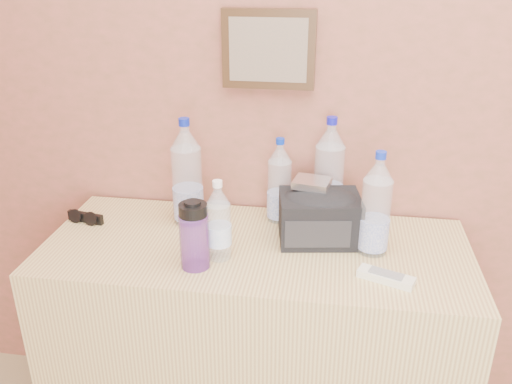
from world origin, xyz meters
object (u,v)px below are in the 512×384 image
(dresser, at_px, (256,351))
(pet_large_b, at_px, (279,185))
(pet_large_a, at_px, (187,178))
(pet_large_c, at_px, (329,176))
(pet_large_d, at_px, (376,209))
(pet_small, at_px, (219,225))
(sunglasses, at_px, (86,217))
(toiletry_bag, at_px, (320,215))
(foil_packet, at_px, (312,183))
(ac_remote, at_px, (386,277))
(nalgene_bottle, at_px, (194,235))

(dresser, bearing_deg, pet_large_b, 75.25)
(pet_large_a, xyz_separation_m, pet_large_c, (0.46, 0.09, -0.00))
(pet_large_d, bearing_deg, pet_small, -167.11)
(dresser, relative_size, pet_large_c, 3.69)
(pet_small, relative_size, sunglasses, 1.89)
(dresser, relative_size, pet_small, 5.37)
(pet_large_a, bearing_deg, toiletry_bag, -7.57)
(pet_large_c, bearing_deg, pet_large_a, -168.69)
(foil_packet, bearing_deg, pet_large_b, 140.57)
(pet_large_d, xyz_separation_m, foil_packet, (-0.20, 0.08, 0.04))
(pet_small, height_order, ac_remote, pet_small)
(pet_large_a, relative_size, sunglasses, 2.76)
(dresser, xyz_separation_m, toiletry_bag, (0.19, 0.07, 0.50))
(ac_remote, bearing_deg, toiletry_bag, 154.07)
(pet_large_b, xyz_separation_m, pet_large_c, (0.16, 0.03, 0.03))
(pet_large_d, xyz_separation_m, sunglasses, (-0.96, 0.05, -0.13))
(pet_large_d, height_order, nalgene_bottle, pet_large_d)
(pet_small, bearing_deg, nalgene_bottle, -133.18)
(sunglasses, bearing_deg, pet_large_a, 20.65)
(pet_small, distance_m, foil_packet, 0.33)
(dresser, bearing_deg, pet_large_c, 46.41)
(pet_large_b, xyz_separation_m, ac_remote, (0.34, -0.34, -0.12))
(pet_large_d, height_order, pet_small, pet_large_d)
(dresser, bearing_deg, sunglasses, 173.02)
(pet_large_c, bearing_deg, pet_large_d, -54.63)
(dresser, distance_m, pet_large_d, 0.67)
(pet_large_b, bearing_deg, foil_packet, -39.43)
(sunglasses, relative_size, toiletry_bag, 0.53)
(pet_large_a, xyz_separation_m, pet_large_b, (0.30, 0.06, -0.03))
(pet_large_a, height_order, nalgene_bottle, pet_large_a)
(pet_large_c, distance_m, toiletry_bag, 0.17)
(sunglasses, distance_m, ac_remote, 1.01)
(pet_large_b, distance_m, pet_large_c, 0.17)
(ac_remote, bearing_deg, pet_large_a, 178.19)
(pet_large_b, height_order, foil_packet, pet_large_b)
(pet_small, relative_size, nalgene_bottle, 1.19)
(nalgene_bottle, bearing_deg, pet_large_b, 58.84)
(pet_small, bearing_deg, pet_large_c, 44.86)
(pet_large_d, relative_size, sunglasses, 2.46)
(pet_large_a, height_order, sunglasses, pet_large_a)
(sunglasses, bearing_deg, dresser, 4.09)
(pet_large_d, xyz_separation_m, nalgene_bottle, (-0.52, -0.17, -0.04))
(ac_remote, bearing_deg, foil_packet, 154.37)
(nalgene_bottle, bearing_deg, pet_small, 46.82)
(dresser, distance_m, foil_packet, 0.63)
(sunglasses, xyz_separation_m, foil_packet, (0.76, 0.03, 0.16))
(pet_large_d, relative_size, pet_small, 1.31)
(pet_small, xyz_separation_m, sunglasses, (-0.50, 0.16, -0.09))
(ac_remote, bearing_deg, pet_large_d, 122.64)
(nalgene_bottle, distance_m, ac_remote, 0.56)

